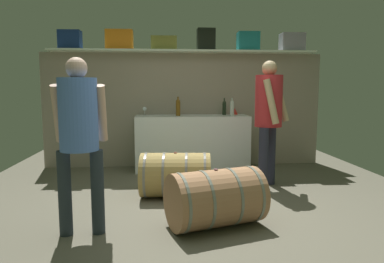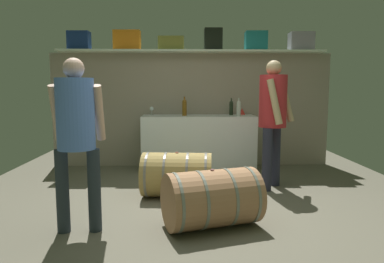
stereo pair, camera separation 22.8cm
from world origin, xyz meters
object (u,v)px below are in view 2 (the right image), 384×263
(work_cabinet, at_px, (199,143))
(visitor_tasting, at_px, (76,127))
(wine_glass, at_px, (152,109))
(toolcase_teal, at_px, (256,41))
(winemaker_pouring, at_px, (273,111))
(toolcase_navy, at_px, (79,41))
(wine_barrel_near, at_px, (177,175))
(toolcase_olive, at_px, (171,43))
(wine_bottle_dark, at_px, (231,108))
(wine_barrel_far, at_px, (212,198))
(toolcase_orange, at_px, (127,40))
(toolcase_grey, at_px, (301,42))
(wine_bottle_clear, at_px, (239,108))
(red_funnel, at_px, (242,111))
(wine_bottle_amber, at_px, (184,107))
(toolcase_black, at_px, (213,40))

(work_cabinet, distance_m, visitor_tasting, 2.87)
(work_cabinet, height_order, visitor_tasting, visitor_tasting)
(wine_glass, bearing_deg, toolcase_teal, 1.50)
(toolcase_teal, distance_m, winemaker_pouring, 1.71)
(visitor_tasting, bearing_deg, toolcase_teal, 47.45)
(toolcase_navy, height_order, wine_barrel_near, toolcase_navy)
(wine_barrel_near, xyz_separation_m, visitor_tasting, (-0.90, -1.04, 0.71))
(wine_barrel_near, bearing_deg, toolcase_olive, 98.64)
(wine_bottle_dark, bearing_deg, winemaker_pouring, -72.75)
(visitor_tasting, bearing_deg, wine_barrel_near, 45.34)
(wine_barrel_far, distance_m, winemaker_pouring, 1.78)
(winemaker_pouring, bearing_deg, toolcase_orange, -86.60)
(work_cabinet, bearing_deg, toolcase_grey, 6.62)
(visitor_tasting, bearing_deg, wine_barrel_far, -0.46)
(wine_bottle_clear, xyz_separation_m, wine_barrel_far, (-0.62, -2.35, -0.74))
(wine_barrel_near, relative_size, winemaker_pouring, 0.52)
(red_funnel, bearing_deg, work_cabinet, -165.26)
(work_cabinet, height_order, wine_bottle_dark, wine_bottle_dark)
(red_funnel, xyz_separation_m, wine_barrel_far, (-0.73, -2.65, -0.67))
(toolcase_orange, height_order, toolcase_grey, toolcase_orange)
(wine_bottle_dark, bearing_deg, toolcase_grey, 4.80)
(work_cabinet, distance_m, wine_bottle_clear, 0.87)
(wine_bottle_clear, distance_m, wine_bottle_amber, 0.87)
(toolcase_orange, bearing_deg, visitor_tasting, -90.92)
(wine_bottle_clear, xyz_separation_m, wine_barrel_near, (-0.97, -1.38, -0.75))
(toolcase_grey, xyz_separation_m, wine_bottle_clear, (-1.07, -0.31, -1.08))
(work_cabinet, distance_m, red_funnel, 0.92)
(wine_bottle_dark, bearing_deg, toolcase_navy, 177.76)
(red_funnel, bearing_deg, wine_bottle_amber, -167.07)
(work_cabinet, height_order, wine_barrel_far, work_cabinet)
(toolcase_navy, distance_m, wine_barrel_near, 2.96)
(toolcase_teal, bearing_deg, toolcase_navy, -177.13)
(toolcase_olive, distance_m, visitor_tasting, 3.04)
(toolcase_olive, height_order, visitor_tasting, toolcase_olive)
(toolcase_olive, bearing_deg, toolcase_orange, -178.47)
(toolcase_black, distance_m, toolcase_grey, 1.46)
(toolcase_black, relative_size, wine_glass, 2.54)
(wine_barrel_far, bearing_deg, toolcase_teal, 52.84)
(toolcase_navy, bearing_deg, wine_bottle_clear, -5.48)
(toolcase_grey, bearing_deg, winemaker_pouring, -118.18)
(toolcase_teal, height_order, wine_glass, toolcase_teal)
(wine_glass, xyz_separation_m, red_funnel, (1.52, 0.04, -0.04))
(wine_bottle_dark, height_order, wine_bottle_amber, wine_bottle_amber)
(wine_bottle_clear, distance_m, red_funnel, 0.33)
(toolcase_teal, bearing_deg, wine_glass, -175.63)
(toolcase_grey, distance_m, wine_barrel_far, 3.64)
(winemaker_pouring, xyz_separation_m, visitor_tasting, (-2.17, -1.40, -0.05))
(toolcase_orange, height_order, work_cabinet, toolcase_orange)
(toolcase_navy, bearing_deg, toolcase_black, 1.35)
(toolcase_olive, relative_size, toolcase_grey, 1.08)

